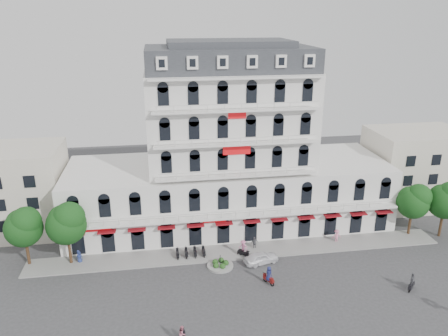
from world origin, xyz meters
TOP-DOWN VIEW (x-y plane):
  - ground at (0.00, 0.00)m, footprint 120.00×120.00m
  - sidewalk at (0.00, 9.00)m, footprint 53.00×4.00m
  - main_building at (0.00, 18.00)m, footprint 45.00×15.00m
  - flank_building_west at (-30.00, 20.00)m, footprint 14.00×10.00m
  - flank_building_east at (30.00, 20.00)m, footprint 14.00×10.00m
  - traffic_island at (-3.00, 6.00)m, footprint 3.20×3.20m
  - parked_scooter_row at (-6.35, 8.80)m, footprint 4.40×1.80m
  - tree_west_outer at (-25.95, 9.98)m, footprint 4.50×4.48m
  - tree_west_inner at (-20.95, 9.48)m, footprint 4.76×4.76m
  - tree_east_inner at (24.05, 9.98)m, footprint 4.40×4.37m
  - tree_east_outer at (28.05, 8.98)m, footprint 4.65×4.65m
  - parked_car at (2.10, 6.04)m, footprint 4.60×2.75m
  - rider_southwest at (-8.37, -6.47)m, footprint 0.75×1.69m
  - rider_east at (1.93, 1.64)m, footprint 1.07×1.52m
  - rider_northeast at (17.29, -1.94)m, footprint 1.33×1.29m
  - rider_center at (0.17, 7.77)m, footprint 1.37×1.32m
  - pedestrian_left at (-19.97, 9.50)m, footprint 0.83×0.60m
  - pedestrian_mid at (2.04, 9.50)m, footprint 1.06×0.58m
  - pedestrian_right at (13.26, 9.50)m, footprint 1.24×0.75m
  - pedestrian_far at (-20.00, 9.50)m, footprint 0.68×0.77m

SIDE VIEW (x-z plane):
  - ground at x=0.00m, z-range 0.00..0.00m
  - parked_scooter_row at x=-6.35m, z-range -0.55..0.55m
  - sidewalk at x=0.00m, z-range 0.00..0.16m
  - traffic_island at x=-3.00m, z-range -0.54..1.06m
  - parked_car at x=2.10m, z-range 0.00..1.47m
  - pedestrian_left at x=-19.97m, z-range 0.00..1.58m
  - pedestrian_mid at x=2.04m, z-range 0.00..1.71m
  - pedestrian_far at x=-20.00m, z-range 0.00..1.76m
  - pedestrian_right at x=13.26m, z-range 0.00..1.87m
  - rider_southwest at x=-8.37m, z-range 0.01..2.08m
  - rider_northeast at x=17.29m, z-range -0.02..2.14m
  - rider_east at x=1.93m, z-range 0.01..2.25m
  - rider_center at x=0.17m, z-range 0.08..2.43m
  - tree_east_inner at x=24.05m, z-range 1.43..9.00m
  - tree_west_outer at x=-25.95m, z-range 1.47..9.23m
  - tree_east_outer at x=28.05m, z-range 1.52..9.58m
  - tree_west_inner at x=-20.95m, z-range 1.56..9.81m
  - flank_building_west at x=-30.00m, z-range 0.00..12.00m
  - flank_building_east at x=30.00m, z-range 0.00..12.00m
  - main_building at x=0.00m, z-range -2.94..22.86m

